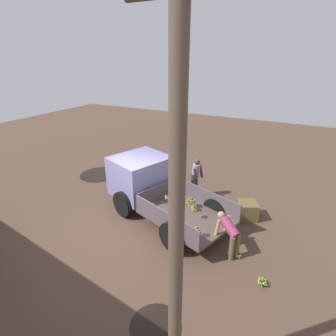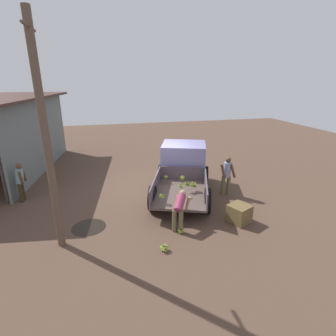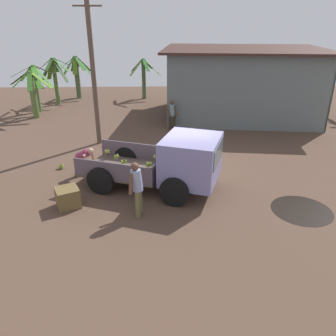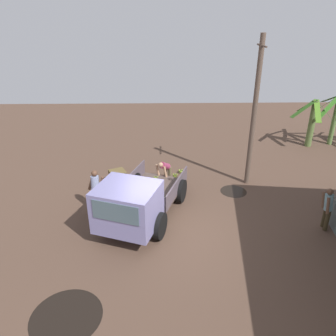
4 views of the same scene
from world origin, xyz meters
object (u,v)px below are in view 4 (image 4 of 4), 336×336
person_foreground_visitor (96,189)px  banana_bunch_on_ground_0 (181,171)px  utility_pole (254,114)px  person_bystander_near_shed (328,207)px  banana_bunch_on_ground_1 (166,179)px  wooden_crate_0 (118,177)px  person_worker_loading (165,169)px  cargo_truck (133,204)px

person_foreground_visitor → banana_bunch_on_ground_0: (-3.13, 3.38, -0.81)m
utility_pole → person_bystander_near_shed: size_ratio=3.95×
person_foreground_visitor → person_bystander_near_shed: person_foreground_visitor is taller
banana_bunch_on_ground_1 → wooden_crate_0: bearing=-84.4°
person_bystander_near_shed → banana_bunch_on_ground_1: person_bystander_near_shed is taller
person_worker_loading → person_bystander_near_shed: size_ratio=0.76×
banana_bunch_on_ground_1 → wooden_crate_0: (0.21, -2.13, 0.21)m
cargo_truck → person_bystander_near_shed: cargo_truck is taller
person_foreground_visitor → utility_pole: bearing=-61.9°
utility_pole → banana_bunch_on_ground_0: size_ratio=23.40×
cargo_truck → banana_bunch_on_ground_0: cargo_truck is taller
utility_pole → person_foreground_visitor: 6.96m
cargo_truck → banana_bunch_on_ground_0: bearing=176.7°
person_worker_loading → banana_bunch_on_ground_0: size_ratio=4.48×
utility_pole → banana_bunch_on_ground_0: bearing=-109.8°
banana_bunch_on_ground_1 → wooden_crate_0: wooden_crate_0 is taller
person_worker_loading → wooden_crate_0: size_ratio=1.81×
banana_bunch_on_ground_1 → cargo_truck: bearing=-17.8°
person_foreground_visitor → wooden_crate_0: (-2.15, 0.54, -0.62)m
person_worker_loading → banana_bunch_on_ground_0: person_worker_loading is taller
cargo_truck → utility_pole: (-3.37, 4.74, 2.13)m
person_foreground_visitor → wooden_crate_0: bearing=-4.7°
utility_pole → cargo_truck: bearing=-54.6°
person_bystander_near_shed → banana_bunch_on_ground_1: (-3.73, -5.44, -0.78)m
banana_bunch_on_ground_0 → wooden_crate_0: (0.98, -2.84, 0.19)m
person_bystander_near_shed → banana_bunch_on_ground_0: size_ratio=5.93×
cargo_truck → banana_bunch_on_ground_1: (-3.63, 1.17, -0.94)m
person_foreground_visitor → wooden_crate_0: 2.30m
person_bystander_near_shed → banana_bunch_on_ground_1: bearing=-30.3°
person_foreground_visitor → person_worker_loading: size_ratio=1.40×
cargo_truck → person_foreground_visitor: bearing=-110.5°
wooden_crate_0 → person_worker_loading: bearing=87.2°
utility_pole → person_worker_loading: 4.37m
cargo_truck → person_worker_loading: 3.52m
person_worker_loading → wooden_crate_0: (-0.10, -2.08, -0.42)m
person_foreground_visitor → banana_bunch_on_ground_0: bearing=-37.7°
cargo_truck → person_bystander_near_shed: bearing=108.9°
person_bystander_near_shed → wooden_crate_0: person_bystander_near_shed is taller
person_worker_loading → person_foreground_visitor: bearing=-21.2°
utility_pole → person_worker_loading: size_ratio=5.23×
person_foreground_visitor → person_worker_loading: person_foreground_visitor is taller
cargo_truck → person_worker_loading: size_ratio=4.17×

